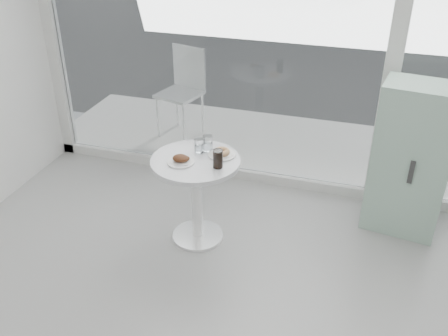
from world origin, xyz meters
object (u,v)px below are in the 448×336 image
(plate_donut, at_px, (222,153))
(cola_glass, at_px, (218,159))
(main_table, at_px, (196,183))
(mint_cabinet, at_px, (411,160))
(water_tumbler_b, at_px, (208,144))
(patio_chair, at_px, (184,86))
(plate_fritter, at_px, (181,160))
(water_tumbler_a, at_px, (199,146))

(plate_donut, relative_size, cola_glass, 1.53)
(main_table, bearing_deg, cola_glass, -18.48)
(mint_cabinet, height_order, cola_glass, mint_cabinet)
(main_table, relative_size, water_tumbler_b, 5.87)
(water_tumbler_b, relative_size, cola_glass, 0.88)
(cola_glass, bearing_deg, water_tumbler_b, 124.32)
(patio_chair, height_order, plate_fritter, patio_chair)
(plate_fritter, bearing_deg, plate_donut, 38.62)
(main_table, bearing_deg, patio_chair, 114.14)
(plate_donut, xyz_separation_m, cola_glass, (0.03, -0.20, 0.05))
(patio_chair, bearing_deg, main_table, -50.91)
(patio_chair, bearing_deg, plate_donut, -44.70)
(mint_cabinet, bearing_deg, cola_glass, -143.36)
(plate_donut, bearing_deg, plate_fritter, -141.38)
(mint_cabinet, bearing_deg, plate_fritter, -147.14)
(patio_chair, relative_size, water_tumbler_a, 8.92)
(water_tumbler_a, bearing_deg, mint_cabinet, 19.14)
(main_table, relative_size, plate_donut, 3.40)
(mint_cabinet, relative_size, water_tumbler_b, 10.12)
(plate_donut, relative_size, water_tumbler_b, 1.72)
(plate_fritter, relative_size, water_tumbler_b, 1.63)
(mint_cabinet, height_order, water_tumbler_a, mint_cabinet)
(patio_chair, bearing_deg, water_tumbler_a, -49.76)
(main_table, height_order, mint_cabinet, mint_cabinet)
(patio_chair, xyz_separation_m, plate_fritter, (0.74, -1.94, 0.16))
(plate_fritter, height_order, cola_glass, cola_glass)
(patio_chair, bearing_deg, mint_cabinet, -9.79)
(mint_cabinet, relative_size, water_tumbler_a, 11.55)
(main_table, bearing_deg, mint_cabinet, 23.05)
(water_tumbler_a, distance_m, water_tumbler_b, 0.08)
(main_table, relative_size, water_tumbler_a, 6.70)
(main_table, distance_m, water_tumbler_b, 0.33)
(patio_chair, height_order, plate_donut, patio_chair)
(water_tumbler_a, relative_size, water_tumbler_b, 0.88)
(main_table, bearing_deg, plate_fritter, -135.05)
(water_tumbler_a, relative_size, cola_glass, 0.77)
(patio_chair, xyz_separation_m, cola_glass, (1.04, -1.92, 0.21))
(plate_donut, height_order, cola_glass, cola_glass)
(patio_chair, relative_size, plate_donut, 4.53)
(water_tumbler_a, height_order, cola_glass, cola_glass)
(plate_donut, distance_m, cola_glass, 0.21)
(patio_chair, distance_m, water_tumbler_b, 1.90)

